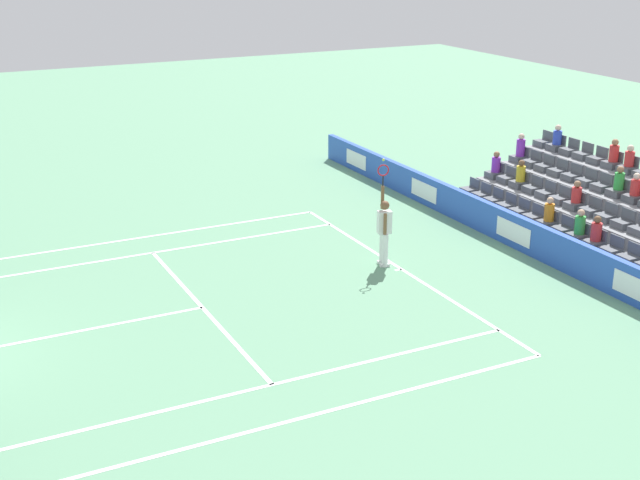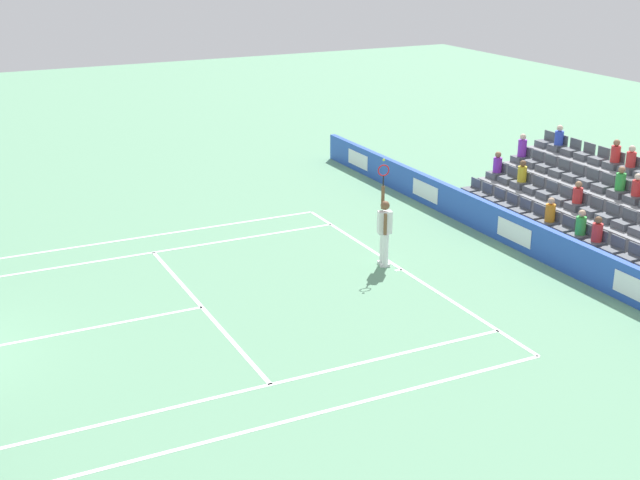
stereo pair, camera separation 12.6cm
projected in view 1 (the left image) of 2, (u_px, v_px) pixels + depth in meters
line_baseline at (401, 269)px, 22.64m from camera, size 10.97×0.10×0.01m
line_service at (202, 307)px, 20.33m from camera, size 8.23×0.10×0.01m
line_centre_service at (64, 334)px, 18.98m from camera, size 0.10×6.40×0.01m
line_singles_sideline_left at (137, 255)px, 23.61m from camera, size 0.10×11.89×0.01m
line_singles_sideline_right at (251, 390)px, 16.67m from camera, size 0.10×11.89×0.01m
line_doubles_sideline_left at (124, 240)px, 24.76m from camera, size 0.10×11.89×0.01m
line_doubles_sideline_right at (279, 424)px, 15.52m from camera, size 0.10×11.89×0.01m
line_centre_mark at (398, 270)px, 22.60m from camera, size 0.10×0.20×0.01m
sponsor_barrier at (516, 231)px, 24.05m from camera, size 22.68×0.22×0.95m
tennis_player at (384, 230)px, 22.60m from camera, size 0.51×0.41×2.85m
stadium_stand at (597, 210)px, 25.22m from camera, size 8.06×3.80×2.56m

